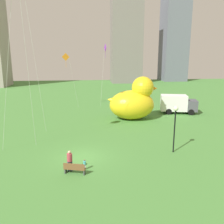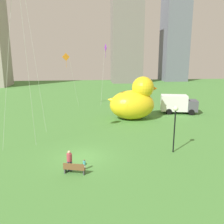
{
  "view_description": "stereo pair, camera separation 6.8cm",
  "coord_description": "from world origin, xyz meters",
  "px_view_note": "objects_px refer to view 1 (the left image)",
  "views": [
    {
      "loc": [
        0.47,
        -19.73,
        8.76
      ],
      "look_at": [
        3.15,
        4.88,
        2.93
      ],
      "focal_mm": 38.14,
      "sensor_mm": 36.0,
      "label": 1
    },
    {
      "loc": [
        0.54,
        -19.73,
        8.76
      ],
      "look_at": [
        3.15,
        4.88,
        2.93
      ],
      "focal_mm": 38.14,
      "sensor_mm": 36.0,
      "label": 2
    }
  ],
  "objects_px": {
    "box_truck": "(178,104)",
    "lamppost": "(175,117)",
    "kite_orange": "(66,59)",
    "person_adult": "(70,160)",
    "park_bench": "(75,168)",
    "giant_inflatable_duck": "(134,101)",
    "person_child": "(85,164)",
    "kite_purple": "(105,50)"
  },
  "relations": [
    {
      "from": "person_adult",
      "to": "kite_orange",
      "type": "distance_m",
      "value": 24.54
    },
    {
      "from": "box_truck",
      "to": "lamppost",
      "type": "bearing_deg",
      "value": -112.41
    },
    {
      "from": "person_child",
      "to": "park_bench",
      "type": "bearing_deg",
      "value": -139.81
    },
    {
      "from": "kite_orange",
      "to": "person_child",
      "type": "bearing_deg",
      "value": -82.95
    },
    {
      "from": "park_bench",
      "to": "box_truck",
      "type": "bearing_deg",
      "value": 50.41
    },
    {
      "from": "park_bench",
      "to": "lamppost",
      "type": "xyz_separation_m",
      "value": [
        8.99,
        3.35,
        2.91
      ]
    },
    {
      "from": "giant_inflatable_duck",
      "to": "lamppost",
      "type": "height_order",
      "value": "giant_inflatable_duck"
    },
    {
      "from": "kite_orange",
      "to": "person_adult",
      "type": "bearing_deg",
      "value": -85.73
    },
    {
      "from": "giant_inflatable_duck",
      "to": "lamppost",
      "type": "bearing_deg",
      "value": -83.67
    },
    {
      "from": "person_child",
      "to": "kite_purple",
      "type": "xyz_separation_m",
      "value": [
        3.64,
        24.48,
        9.26
      ]
    },
    {
      "from": "giant_inflatable_duck",
      "to": "kite_purple",
      "type": "bearing_deg",
      "value": 108.83
    },
    {
      "from": "person_child",
      "to": "box_truck",
      "type": "height_order",
      "value": "box_truck"
    },
    {
      "from": "park_bench",
      "to": "kite_orange",
      "type": "distance_m",
      "value": 25.24
    },
    {
      "from": "person_adult",
      "to": "kite_orange",
      "type": "xyz_separation_m",
      "value": [
        -1.74,
        23.34,
        7.37
      ]
    },
    {
      "from": "person_child",
      "to": "box_truck",
      "type": "bearing_deg",
      "value": 50.84
    },
    {
      "from": "park_bench",
      "to": "box_truck",
      "type": "xyz_separation_m",
      "value": [
        15.19,
        18.36,
        0.96
      ]
    },
    {
      "from": "person_child",
      "to": "lamppost",
      "type": "distance_m",
      "value": 9.15
    },
    {
      "from": "person_child",
      "to": "giant_inflatable_duck",
      "type": "relative_size",
      "value": 0.12
    },
    {
      "from": "park_bench",
      "to": "giant_inflatable_duck",
      "type": "distance_m",
      "value": 17.52
    },
    {
      "from": "kite_purple",
      "to": "park_bench",
      "type": "bearing_deg",
      "value": -99.93
    },
    {
      "from": "giant_inflatable_duck",
      "to": "kite_orange",
      "type": "distance_m",
      "value": 14.02
    },
    {
      "from": "park_bench",
      "to": "person_adult",
      "type": "height_order",
      "value": "person_adult"
    },
    {
      "from": "giant_inflatable_duck",
      "to": "box_truck",
      "type": "xyz_separation_m",
      "value": [
        7.56,
        2.73,
        -1.13
      ]
    },
    {
      "from": "park_bench",
      "to": "giant_inflatable_duck",
      "type": "xyz_separation_m",
      "value": [
        7.63,
        15.64,
        2.09
      ]
    },
    {
      "from": "kite_orange",
      "to": "box_truck",
      "type": "bearing_deg",
      "value": -17.76
    },
    {
      "from": "person_child",
      "to": "kite_purple",
      "type": "bearing_deg",
      "value": 81.54
    },
    {
      "from": "person_adult",
      "to": "lamppost",
      "type": "height_order",
      "value": "lamppost"
    },
    {
      "from": "lamppost",
      "to": "box_truck",
      "type": "bearing_deg",
      "value": 67.59
    },
    {
      "from": "park_bench",
      "to": "box_truck",
      "type": "height_order",
      "value": "box_truck"
    },
    {
      "from": "giant_inflatable_duck",
      "to": "box_truck",
      "type": "bearing_deg",
      "value": 19.83
    },
    {
      "from": "park_bench",
      "to": "kite_orange",
      "type": "height_order",
      "value": "kite_orange"
    },
    {
      "from": "person_adult",
      "to": "person_child",
      "type": "relative_size",
      "value": 1.96
    },
    {
      "from": "giant_inflatable_duck",
      "to": "park_bench",
      "type": "bearing_deg",
      "value": -116.01
    },
    {
      "from": "giant_inflatable_duck",
      "to": "kite_orange",
      "type": "xyz_separation_m",
      "value": [
        -9.75,
        8.27,
        5.73
      ]
    },
    {
      "from": "giant_inflatable_duck",
      "to": "box_truck",
      "type": "height_order",
      "value": "giant_inflatable_duck"
    },
    {
      "from": "giant_inflatable_duck",
      "to": "lamppost",
      "type": "distance_m",
      "value": 12.39
    },
    {
      "from": "person_child",
      "to": "kite_orange",
      "type": "bearing_deg",
      "value": 97.05
    },
    {
      "from": "person_adult",
      "to": "box_truck",
      "type": "bearing_deg",
      "value": 48.82
    },
    {
      "from": "lamppost",
      "to": "kite_orange",
      "type": "distance_m",
      "value": 23.89
    },
    {
      "from": "person_adult",
      "to": "park_bench",
      "type": "bearing_deg",
      "value": -55.81
    },
    {
      "from": "lamppost",
      "to": "kite_orange",
      "type": "relative_size",
      "value": 0.48
    },
    {
      "from": "park_bench",
      "to": "person_child",
      "type": "xyz_separation_m",
      "value": [
        0.75,
        0.64,
        0.0
      ]
    }
  ]
}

